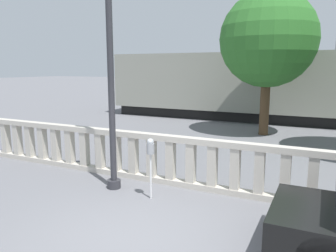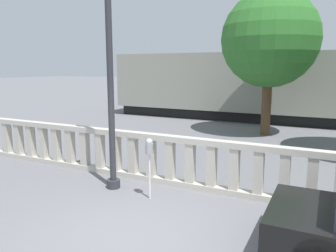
{
  "view_description": "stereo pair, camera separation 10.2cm",
  "coord_description": "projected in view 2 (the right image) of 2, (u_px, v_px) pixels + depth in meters",
  "views": [
    {
      "loc": [
        2.73,
        -4.23,
        2.81
      ],
      "look_at": [
        -1.08,
        3.67,
        1.24
      ],
      "focal_mm": 35.0,
      "sensor_mm": 36.0,
      "label": 1
    },
    {
      "loc": [
        2.82,
        -4.18,
        2.81
      ],
      "look_at": [
        -1.08,
        3.67,
        1.24
      ],
      "focal_mm": 35.0,
      "sensor_mm": 36.0,
      "label": 2
    }
  ],
  "objects": [
    {
      "name": "ground_plane",
      "position": [
        128.0,
        240.0,
        5.42
      ],
      "size": [
        160.0,
        160.0,
        0.0
      ],
      "primitive_type": "plane",
      "color": "slate"
    },
    {
      "name": "tree_left",
      "position": [
        270.0,
        39.0,
        13.2
      ],
      "size": [
        3.91,
        3.91,
        5.9
      ],
      "color": "#4C3823",
      "rests_on": "ground"
    },
    {
      "name": "parking_meter",
      "position": [
        149.0,
        151.0,
        6.95
      ],
      "size": [
        0.17,
        0.17,
        1.34
      ],
      "color": "silver",
      "rests_on": "ground"
    },
    {
      "name": "balustrade",
      "position": [
        190.0,
        163.0,
        7.66
      ],
      "size": [
        13.66,
        0.24,
        1.22
      ],
      "color": "#BCB5A8",
      "rests_on": "ground"
    },
    {
      "name": "train_near",
      "position": [
        298.0,
        86.0,
        16.64
      ],
      "size": [
        19.62,
        3.16,
        4.18
      ],
      "color": "black",
      "rests_on": "ground"
    },
    {
      "name": "lamppost",
      "position": [
        109.0,
        44.0,
        7.18
      ],
      "size": [
        0.39,
        0.39,
        5.62
      ],
      "color": "#2D2D33",
      "rests_on": "ground"
    }
  ]
}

